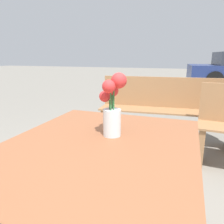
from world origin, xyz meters
TOP-DOWN VIEW (x-y plane):
  - table_front at (0.00, 0.00)m, footprint 0.80×0.98m
  - flower_vase at (0.02, 0.11)m, footprint 0.13×0.15m
  - bench_near at (0.07, 2.06)m, footprint 1.73×0.50m

SIDE VIEW (x-z plane):
  - bench_near at x=0.07m, z-range 0.04..0.89m
  - table_front at x=0.00m, z-range 0.27..1.03m
  - flower_vase at x=0.02m, z-range 0.74..1.03m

